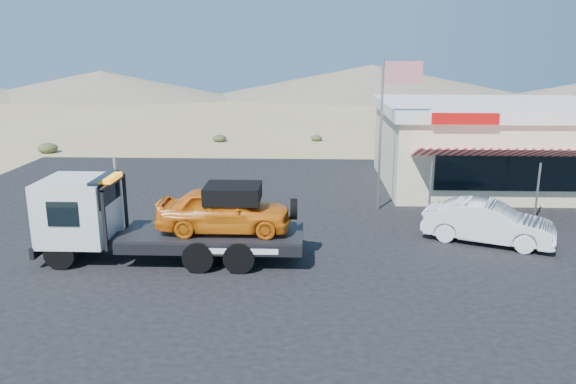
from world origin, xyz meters
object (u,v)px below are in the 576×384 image
(white_sedan, at_px, (488,222))
(tow_truck, at_px, (165,216))
(jerky_store, at_px, (492,144))
(flagpole, at_px, (387,117))

(white_sedan, bearing_deg, tow_truck, 123.68)
(jerky_store, bearing_deg, flagpole, -141.21)
(tow_truck, height_order, jerky_store, jerky_store)
(flagpole, bearing_deg, jerky_store, 38.79)
(white_sedan, distance_m, flagpole, 5.73)
(white_sedan, relative_size, jerky_store, 0.40)
(jerky_store, xyz_separation_m, flagpole, (-5.57, -4.47, 1.77))
(flagpole, bearing_deg, tow_truck, -142.09)
(tow_truck, relative_size, flagpole, 1.31)
(tow_truck, relative_size, white_sedan, 1.87)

